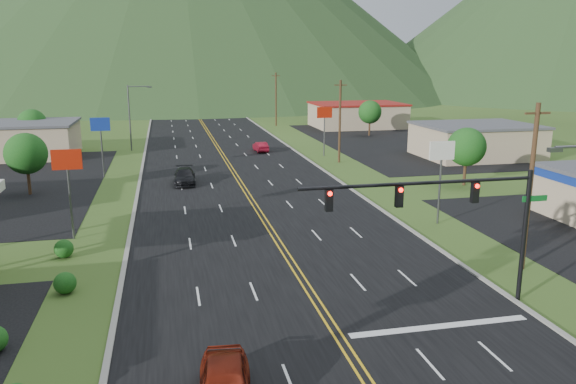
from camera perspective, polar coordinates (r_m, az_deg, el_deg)
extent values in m
cylinder|color=black|center=(31.41, 22.85, -4.19)|extent=(0.24, 0.24, 7.00)
cylinder|color=black|center=(27.63, 13.18, 0.88)|extent=(12.00, 0.18, 0.18)
cube|color=#0C591E|center=(31.13, 23.78, -0.61)|extent=(1.40, 0.06, 0.30)
cube|color=black|center=(29.16, 18.45, -0.02)|extent=(0.35, 0.28, 1.05)
sphere|color=#FF0C05|center=(28.94, 18.68, 0.57)|extent=(0.22, 0.22, 0.22)
cube|color=black|center=(27.35, 11.23, -0.44)|extent=(0.35, 0.28, 1.05)
sphere|color=#FF0C05|center=(27.11, 11.41, 0.19)|extent=(0.22, 0.22, 0.22)
cube|color=black|center=(26.17, 4.18, -0.84)|extent=(0.35, 0.28, 1.05)
sphere|color=#FF0C05|center=(25.92, 4.30, -0.18)|extent=(0.22, 0.22, 0.22)
cube|color=#59595E|center=(26.06, 25.47, 3.90)|extent=(0.60, 0.25, 0.18)
cylinder|color=#59595E|center=(80.84, -15.79, 7.22)|extent=(0.20, 0.20, 9.00)
cylinder|color=#59595E|center=(80.46, -14.95, 10.32)|extent=(2.88, 0.12, 0.12)
cube|color=#59595E|center=(80.42, -13.90, 10.31)|extent=(0.60, 0.25, 0.18)
cube|color=tan|center=(81.65, -27.06, 4.63)|extent=(18.00, 11.00, 4.20)
cube|color=#4C4C51|center=(81.40, -27.22, 6.19)|extent=(18.40, 11.40, 0.30)
cube|color=tan|center=(76.92, 18.54, 4.87)|extent=(14.00, 11.00, 4.00)
cube|color=#4C4C51|center=(76.66, 18.66, 6.46)|extent=(14.40, 11.40, 0.30)
cube|color=tan|center=(106.83, 7.03, 7.69)|extent=(16.00, 12.00, 4.20)
cube|color=maroon|center=(106.64, 7.07, 8.90)|extent=(16.40, 12.40, 0.30)
cylinder|color=#59595E|center=(42.04, -21.20, -1.20)|extent=(0.16, 0.16, 5.00)
cube|color=#A51B09|center=(41.41, -21.57, 3.09)|extent=(2.00, 0.18, 1.40)
cylinder|color=#59595E|center=(63.45, -18.33, 3.68)|extent=(0.16, 0.16, 5.00)
cube|color=navy|center=(63.03, -18.55, 6.54)|extent=(2.00, 0.18, 1.40)
cylinder|color=#59595E|center=(44.46, 15.13, 0.00)|extent=(0.16, 0.16, 5.00)
cube|color=white|center=(43.86, 15.38, 4.07)|extent=(2.00, 0.18, 1.40)
cylinder|color=#59595E|center=(73.84, 3.70, 5.60)|extent=(0.16, 0.16, 5.00)
cube|color=#A51B09|center=(73.48, 3.74, 8.07)|extent=(2.00, 0.18, 1.40)
cylinder|color=#382314|center=(57.79, -24.85, 1.21)|extent=(0.30, 0.30, 3.00)
sphere|color=#154B16|center=(57.38, -25.08, 3.56)|extent=(3.84, 3.84, 3.84)
cylinder|color=#382314|center=(84.90, -24.40, 4.76)|extent=(0.30, 0.30, 3.00)
sphere|color=#154B16|center=(84.62, -24.55, 6.37)|extent=(3.84, 3.84, 3.84)
cylinder|color=#382314|center=(59.22, 17.52, 2.10)|extent=(0.30, 0.30, 3.00)
sphere|color=#154B16|center=(58.83, 17.69, 4.40)|extent=(3.84, 3.84, 3.84)
cylinder|color=#382314|center=(95.00, 8.27, 6.60)|extent=(0.30, 0.30, 3.00)
sphere|color=#154B16|center=(94.76, 8.32, 8.04)|extent=(3.84, 3.84, 3.84)
cylinder|color=#382314|center=(35.89, 23.37, 0.34)|extent=(0.28, 0.28, 10.00)
cube|color=#382314|center=(35.25, 24.02, 7.32)|extent=(1.60, 0.12, 0.12)
cylinder|color=#382314|center=(68.94, 5.29, 7.11)|extent=(0.28, 0.28, 10.00)
cube|color=#382314|center=(68.61, 5.37, 10.77)|extent=(1.60, 0.12, 0.12)
cylinder|color=#382314|center=(107.60, -1.23, 9.38)|extent=(0.28, 0.28, 10.00)
cube|color=#382314|center=(107.39, -1.24, 11.72)|extent=(1.60, 0.12, 0.12)
cylinder|color=#382314|center=(146.98, -4.30, 10.40)|extent=(0.28, 0.28, 10.00)
cube|color=#382314|center=(146.82, -4.33, 12.11)|extent=(1.60, 0.12, 0.12)
imported|color=black|center=(58.06, -10.45, 1.54)|extent=(2.27, 5.25, 1.51)
imported|color=maroon|center=(77.37, -2.80, 4.59)|extent=(1.68, 4.15, 1.34)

